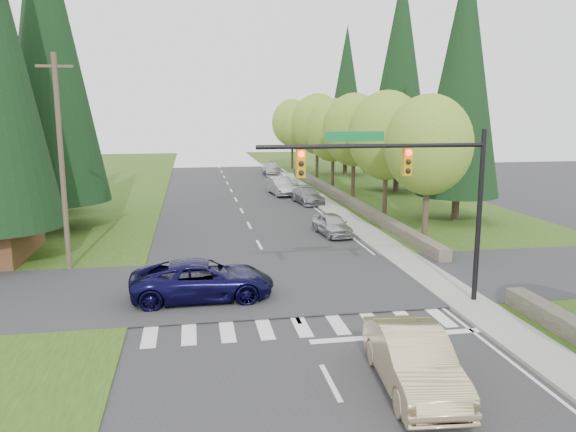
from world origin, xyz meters
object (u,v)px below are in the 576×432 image
object	(u,v)px
suv_navy	(203,280)
parked_car_d	(288,180)
sedan_champagne	(414,360)
parked_car_c	(281,186)
parked_car_a	(332,224)
parked_car_b	(308,196)
parked_car_e	(272,169)

from	to	relation	value
suv_navy	parked_car_d	bearing A→B (deg)	-16.76
sedan_champagne	parked_car_c	xyz separation A→B (m)	(2.06, 35.71, -0.03)
parked_car_a	parked_car_b	distance (m)	11.76
sedan_champagne	parked_car_c	size ratio (longest dim) A/B	1.04
parked_car_d	parked_car_e	bearing A→B (deg)	93.81
parked_car_d	parked_car_c	bearing A→B (deg)	-103.82
suv_navy	parked_car_d	size ratio (longest dim) A/B	1.25
parked_car_a	parked_car_e	xyz separation A→B (m)	(0.93, 31.79, 0.05)
parked_car_c	parked_car_e	xyz separation A→B (m)	(1.40, 15.03, -0.07)
parked_car_b	parked_car_c	world-z (taller)	parked_car_c
parked_car_b	parked_car_e	distance (m)	20.07
parked_car_c	parked_car_d	xyz separation A→B (m)	(1.40, 4.40, -0.01)
parked_car_b	sedan_champagne	bearing A→B (deg)	-103.07
suv_navy	parked_car_c	size ratio (longest dim) A/B	1.20
parked_car_a	parked_car_d	size ratio (longest dim) A/B	0.85
sedan_champagne	parked_car_e	world-z (taller)	sedan_champagne
sedan_champagne	parked_car_b	world-z (taller)	sedan_champagne
parked_car_b	parked_car_c	distance (m)	5.23
parked_car_c	parked_car_b	bearing A→B (deg)	-81.23
parked_car_d	parked_car_e	xyz separation A→B (m)	(0.00, 10.62, -0.07)
parked_car_c	sedan_champagne	bearing A→B (deg)	-100.03
parked_car_d	parked_car_e	world-z (taller)	parked_car_d
sedan_champagne	parked_car_d	xyz separation A→B (m)	(3.46, 40.11, -0.04)
parked_car_b	parked_car_e	size ratio (longest dim) A/B	0.91
parked_car_a	parked_car_b	world-z (taller)	parked_car_a
parked_car_c	suv_navy	bearing A→B (deg)	-112.16
parked_car_a	parked_car_b	xyz separation A→B (m)	(0.92, 11.72, -0.01)
parked_car_a	parked_car_c	size ratio (longest dim) A/B	0.81
parked_car_a	parked_car_d	xyz separation A→B (m)	(0.93, 21.17, 0.12)
sedan_champagne	parked_car_d	size ratio (longest dim) A/B	1.09
sedan_champagne	suv_navy	world-z (taller)	sedan_champagne
suv_navy	parked_car_a	xyz separation A→B (m)	(8.01, 10.52, -0.13)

